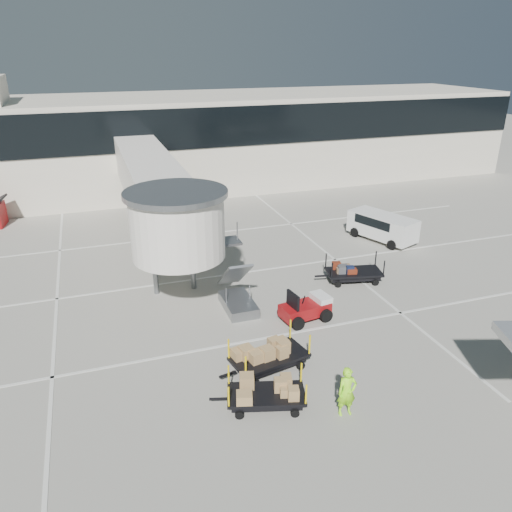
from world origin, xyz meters
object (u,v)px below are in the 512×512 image
at_px(box_cart_far, 267,357).
at_px(box_cart_near, 265,394).
at_px(baggage_tug, 306,308).
at_px(suitcase_cart, 354,273).
at_px(ground_worker, 347,392).
at_px(minivan, 381,225).

bearing_deg(box_cart_far, box_cart_near, -123.49).
relative_size(baggage_tug, suitcase_cart, 0.67).
height_order(baggage_tug, box_cart_far, baggage_tug).
xyz_separation_m(suitcase_cart, box_cart_far, (-7.38, -6.20, 0.08)).
relative_size(baggage_tug, ground_worker, 1.34).
bearing_deg(minivan, box_cart_far, -157.91).
distance_m(baggage_tug, suitcase_cart, 5.20).
distance_m(box_cart_far, ground_worker, 3.80).
xyz_separation_m(baggage_tug, box_cart_far, (-3.13, -3.21, 0.03)).
relative_size(suitcase_cart, box_cart_near, 1.07).
xyz_separation_m(suitcase_cart, ground_worker, (-5.64, -9.56, 0.43)).
bearing_deg(ground_worker, box_cart_far, 123.25).
distance_m(box_cart_near, box_cart_far, 2.19).
height_order(suitcase_cart, minivan, minivan).
bearing_deg(box_cart_near, minivan, 61.76).
height_order(baggage_tug, suitcase_cart, baggage_tug).
distance_m(ground_worker, minivan, 18.11).
distance_m(suitcase_cart, box_cart_near, 11.61).
xyz_separation_m(baggage_tug, minivan, (9.10, 8.20, 0.47)).
relative_size(baggage_tug, box_cart_far, 0.66).
bearing_deg(box_cart_far, baggage_tug, 34.07).
xyz_separation_m(box_cart_far, minivan, (12.23, 11.41, 0.44)).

